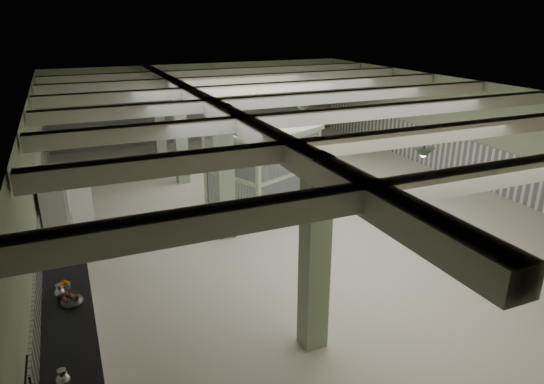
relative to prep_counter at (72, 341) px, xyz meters
name	(u,v)px	position (x,y,z in m)	size (l,w,h in m)	color
floor	(293,210)	(6.54, 4.87, -0.46)	(20.00, 20.00, 0.00)	beige
ceiling	(295,93)	(6.54, 4.87, 3.14)	(14.00, 20.00, 0.02)	silver
wall_back	(203,102)	(6.54, 14.87, 1.34)	(14.00, 0.02, 3.60)	#A8BA94
wall_left	(36,184)	(-0.46, 4.87, 1.34)	(0.02, 20.00, 3.60)	#A8BA94
wall_right	(473,133)	(13.54, 4.87, 1.34)	(0.02, 20.00, 3.60)	#A8BA94
wainscot_left	(44,224)	(-0.43, 4.87, 0.29)	(0.05, 19.90, 1.50)	silver
wainscot_right	(469,162)	(13.52, 4.87, 0.29)	(0.05, 19.90, 1.50)	silver
wainscot_back	(204,124)	(6.54, 14.84, 0.29)	(13.90, 0.05, 1.50)	silver
girder	(211,107)	(4.04, 4.87, 2.92)	(0.45, 19.90, 0.40)	beige
beam_a	(509,173)	(6.54, -2.63, 2.96)	(13.90, 0.35, 0.32)	beige
beam_b	(405,137)	(6.54, -0.13, 2.96)	(13.90, 0.35, 0.32)	beige
beam_c	(340,115)	(6.54, 2.37, 2.96)	(13.90, 0.35, 0.32)	beige
beam_d	(295,99)	(6.54, 4.87, 2.96)	(13.90, 0.35, 0.32)	beige
beam_e	(262,88)	(6.54, 7.37, 2.96)	(13.90, 0.35, 0.32)	beige
beam_f	(237,80)	(6.54, 9.87, 2.96)	(13.90, 0.35, 0.32)	beige
beam_g	(217,73)	(6.54, 12.37, 2.96)	(13.90, 0.35, 0.32)	beige
column_a	(315,256)	(4.04, -1.13, 1.34)	(0.42, 0.42, 3.60)	#96AA89
column_b	(224,174)	(4.04, 3.87, 1.34)	(0.42, 0.42, 3.60)	#96AA89
column_c	(180,133)	(4.04, 8.87, 1.34)	(0.42, 0.42, 3.60)	#96AA89
column_d	(158,114)	(4.04, 12.87, 1.34)	(0.42, 0.42, 3.60)	#96AA89
pendant_front	(424,153)	(7.04, -0.13, 2.59)	(0.44, 0.44, 0.22)	#2A3729
pendant_mid	(302,108)	(7.04, 5.37, 2.59)	(0.44, 0.44, 0.22)	#2A3729
pendant_back	(245,87)	(7.04, 10.37, 2.59)	(0.44, 0.44, 0.22)	#2A3729
prep_counter	(72,341)	(0.00, 0.00, 0.00)	(0.84, 4.83, 0.91)	silver
pitcher_near	(60,292)	(-0.10, 0.70, 0.58)	(0.20, 0.23, 0.29)	silver
pitcher_far	(63,379)	(-0.09, -1.69, 0.59)	(0.20, 0.23, 0.29)	silver
veg_colander	(72,299)	(0.09, 0.47, 0.53)	(0.40, 0.40, 0.18)	#424247
orange_bowl	(64,286)	(-0.02, 1.08, 0.48)	(0.22, 0.22, 0.08)	#B2B2B7
walkin_cooler	(58,217)	(-0.08, 4.55, 0.53)	(1.04, 2.15, 1.97)	silver
guard_booth	(262,151)	(6.01, 6.07, 1.21)	(3.80, 3.57, 2.43)	#AEC79F
filing_cabinet	(316,176)	(7.76, 5.69, 0.25)	(0.46, 0.66, 1.43)	#626352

